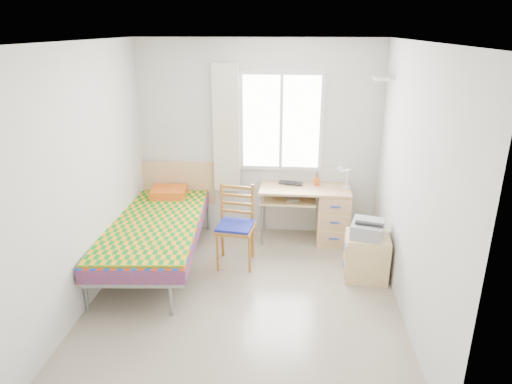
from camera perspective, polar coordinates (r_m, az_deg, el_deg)
floor at (r=5.01m, az=-1.36°, el=-12.93°), size 3.50×3.50×0.00m
ceiling at (r=4.21m, az=-1.66°, el=18.31°), size 3.50×3.50×0.00m
wall_back at (r=6.12m, az=0.30°, el=6.53°), size 3.20×0.00×3.20m
wall_left at (r=4.88m, az=-20.54°, el=1.72°), size 0.00×3.50×3.50m
wall_right at (r=4.56m, az=18.93°, el=0.68°), size 0.00×3.50×3.50m
window at (r=6.03m, az=3.17°, el=8.73°), size 1.10×0.04×1.30m
curtain at (r=6.06m, az=-3.74°, el=7.82°), size 0.35×0.05×1.70m
floating_shelf at (r=5.70m, az=15.56°, el=13.52°), size 0.20×0.32×0.03m
bed at (r=5.62m, az=-12.23°, el=-4.11°), size 1.22×2.33×0.98m
desk at (r=6.13m, az=8.95°, el=-2.52°), size 1.19×0.56×0.74m
chair at (r=5.44m, az=-2.46°, el=-3.65°), size 0.47×0.47×0.97m
cabinet at (r=5.38m, az=13.60°, el=-7.86°), size 0.51×0.46×0.52m
printer at (r=5.24m, az=13.78°, el=-4.44°), size 0.43×0.47×0.17m
laptop at (r=6.07m, az=4.28°, el=0.97°), size 0.36×0.27×0.03m
pen_cup at (r=6.10m, az=7.58°, el=1.31°), size 0.10×0.10×0.10m
task_lamp at (r=5.86m, az=10.88°, el=2.13°), size 0.21×0.31×0.36m
book at (r=6.02m, az=3.75°, el=-0.81°), size 0.20×0.25×0.02m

